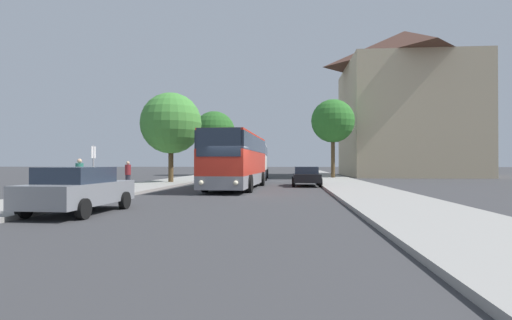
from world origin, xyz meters
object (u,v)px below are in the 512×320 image
object	(u,v)px
tree_left_near	(214,132)
bus_front	(237,160)
bus_stop_sign	(93,163)
tree_right_near	(333,121)
pedestrian_waiting_far	(79,176)
parked_car_right_near	(306,176)
tree_left_far	(171,123)
pedestrian_waiting_near	(128,174)
bus_middle	(254,161)
parked_car_left_curb	(78,189)

from	to	relation	value
tree_left_near	bus_front	bearing A→B (deg)	-76.17
bus_stop_sign	tree_right_near	size ratio (longest dim) A/B	0.30
pedestrian_waiting_far	tree_right_near	bearing A→B (deg)	49.08
parked_car_right_near	tree_right_near	world-z (taller)	tree_right_near
parked_car_right_near	tree_right_near	distance (m)	14.41
bus_front	tree_left_far	distance (m)	8.72
bus_front	bus_stop_sign	world-z (taller)	bus_front
tree_left_near	pedestrian_waiting_near	bearing A→B (deg)	-89.98
bus_middle	pedestrian_waiting_far	bearing A→B (deg)	-108.53
tree_left_near	tree_right_near	bearing A→B (deg)	-36.56
pedestrian_waiting_near	bus_middle	bearing A→B (deg)	54.25
parked_car_left_curb	bus_middle	bearing A→B (deg)	85.31
bus_middle	pedestrian_waiting_near	size ratio (longest dim) A/B	6.77
bus_stop_sign	tree_right_near	bearing A→B (deg)	57.25
parked_car_left_curb	bus_stop_sign	bearing A→B (deg)	115.75
parked_car_left_curb	parked_car_right_near	bearing A→B (deg)	65.82
parked_car_right_near	pedestrian_waiting_near	size ratio (longest dim) A/B	2.80
bus_stop_sign	parked_car_left_curb	bearing A→B (deg)	-66.32
pedestrian_waiting_far	tree_left_far	size ratio (longest dim) A/B	0.24
tree_left_near	tree_left_far	xyz separation A→B (m)	(0.65, -21.63, -0.96)
tree_left_far	bus_front	bearing A→B (deg)	-42.59
tree_left_far	bus_middle	bearing A→B (deg)	57.89
bus_middle	parked_car_right_near	world-z (taller)	bus_middle
bus_stop_sign	tree_left_near	bearing A→B (deg)	90.22
bus_stop_sign	tree_left_near	xyz separation A→B (m)	(-0.13, 33.15, 4.12)
tree_right_near	pedestrian_waiting_far	bearing A→B (deg)	-121.76
pedestrian_waiting_far	parked_car_left_curb	bearing A→B (deg)	-70.65
pedestrian_waiting_far	tree_left_far	xyz separation A→B (m)	(0.66, 12.62, 3.79)
parked_car_left_curb	tree_right_near	bearing A→B (deg)	70.93
bus_front	parked_car_right_near	distance (m)	5.79
parked_car_right_near	pedestrian_waiting_far	xyz separation A→B (m)	(-11.24, -10.47, 0.28)
parked_car_right_near	pedestrian_waiting_far	distance (m)	15.36
pedestrian_waiting_near	tree_left_near	xyz separation A→B (m)	(-0.01, 28.53, 4.81)
pedestrian_waiting_far	pedestrian_waiting_near	bearing A→B (deg)	80.68
bus_stop_sign	tree_left_far	xyz separation A→B (m)	(0.52, 11.52, 3.16)
bus_front	bus_stop_sign	bearing A→B (deg)	-135.72
parked_car_right_near	pedestrian_waiting_near	xyz separation A→B (m)	(-11.22, -4.76, 0.22)
pedestrian_waiting_near	bus_front	bearing A→B (deg)	-2.54
bus_stop_sign	pedestrian_waiting_near	distance (m)	4.67
parked_car_right_near	parked_car_left_curb	bearing A→B (deg)	63.70
bus_front	tree_left_near	distance (m)	28.27
tree_right_near	parked_car_right_near	bearing A→B (deg)	-104.19
bus_front	pedestrian_waiting_far	size ratio (longest dim) A/B	6.79
tree_left_near	tree_left_far	world-z (taller)	tree_left_near
parked_car_right_near	tree_left_near	bearing A→B (deg)	-64.75
parked_car_right_near	bus_stop_sign	size ratio (longest dim) A/B	1.87
pedestrian_waiting_far	tree_left_far	bearing A→B (deg)	77.86
parked_car_left_curb	tree_right_near	world-z (taller)	tree_right_near
bus_front	tree_left_far	world-z (taller)	tree_left_far
pedestrian_waiting_near	parked_car_right_near	bearing A→B (deg)	8.98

